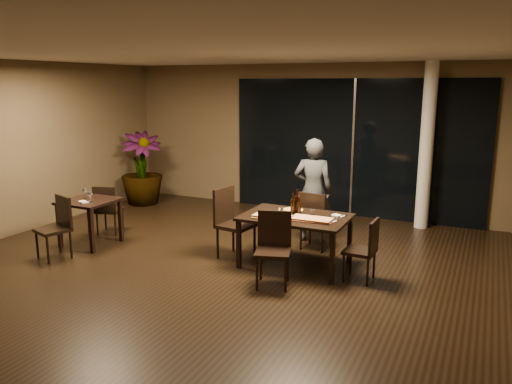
% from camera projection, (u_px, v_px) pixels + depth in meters
% --- Properties ---
extents(ground, '(8.00, 8.00, 0.00)m').
position_uv_depth(ground, '(208.00, 273.00, 7.00)').
color(ground, black).
rests_on(ground, ground).
extents(wall_back, '(8.00, 0.10, 3.00)m').
position_uv_depth(wall_back, '(307.00, 138.00, 10.26)').
color(wall_back, brown).
rests_on(wall_back, ground).
extents(ceiling, '(8.00, 8.00, 0.04)m').
position_uv_depth(ceiling, '(203.00, 50.00, 6.36)').
color(ceiling, silver).
rests_on(ceiling, wall_back).
extents(window_panel, '(5.00, 0.06, 2.70)m').
position_uv_depth(window_panel, '(353.00, 149.00, 9.79)').
color(window_panel, black).
rests_on(window_panel, ground).
extents(column, '(0.24, 0.24, 3.00)m').
position_uv_depth(column, '(426.00, 147.00, 8.91)').
color(column, silver).
rests_on(column, ground).
extents(main_table, '(1.50, 1.00, 0.75)m').
position_uv_depth(main_table, '(295.00, 221.00, 7.15)').
color(main_table, black).
rests_on(main_table, ground).
extents(side_table, '(0.80, 0.80, 0.75)m').
position_uv_depth(side_table, '(89.00, 207.00, 8.13)').
color(side_table, black).
rests_on(side_table, ground).
extents(chair_main_far, '(0.47, 0.47, 0.95)m').
position_uv_depth(chair_main_far, '(314.00, 218.00, 7.86)').
color(chair_main_far, black).
rests_on(chair_main_far, ground).
extents(chair_main_near, '(0.56, 0.56, 0.97)m').
position_uv_depth(chair_main_near, '(274.00, 244.00, 6.53)').
color(chair_main_near, black).
rests_on(chair_main_near, ground).
extents(chair_main_left, '(0.56, 0.56, 1.06)m').
position_uv_depth(chair_main_left, '(231.00, 219.00, 7.57)').
color(chair_main_left, black).
rests_on(chair_main_left, ground).
extents(chair_main_right, '(0.41, 0.41, 0.86)m').
position_uv_depth(chair_main_right, '(366.00, 247.00, 6.62)').
color(chair_main_right, black).
rests_on(chair_main_right, ground).
extents(chair_side_far, '(0.51, 0.51, 0.87)m').
position_uv_depth(chair_side_far, '(107.00, 207.00, 8.71)').
color(chair_side_far, black).
rests_on(chair_side_far, ground).
extents(chair_side_near, '(0.55, 0.55, 0.94)m').
position_uv_depth(chair_side_near, '(58.00, 224.00, 7.54)').
color(chair_side_near, black).
rests_on(chair_side_near, ground).
extents(diner, '(0.66, 0.50, 1.74)m').
position_uv_depth(diner, '(313.00, 191.00, 8.25)').
color(diner, '#303336').
rests_on(diner, ground).
extents(potted_plant, '(1.21, 1.21, 1.58)m').
position_uv_depth(potted_plant, '(142.00, 168.00, 10.86)').
color(potted_plant, '#204F1A').
rests_on(potted_plant, ground).
extents(pizza_board_left, '(0.60, 0.36, 0.01)m').
position_uv_depth(pizza_board_left, '(273.00, 217.00, 7.03)').
color(pizza_board_left, '#4A3218').
rests_on(pizza_board_left, main_table).
extents(pizza_board_right, '(0.61, 0.34, 0.01)m').
position_uv_depth(pizza_board_right, '(312.00, 220.00, 6.88)').
color(pizza_board_right, '#4A2818').
rests_on(pizza_board_right, main_table).
extents(oblong_pizza_left, '(0.54, 0.26, 0.02)m').
position_uv_depth(oblong_pizza_left, '(273.00, 216.00, 7.02)').
color(oblong_pizza_left, maroon).
rests_on(oblong_pizza_left, pizza_board_left).
extents(oblong_pizza_right, '(0.54, 0.26, 0.02)m').
position_uv_depth(oblong_pizza_right, '(312.00, 219.00, 6.88)').
color(oblong_pizza_right, maroon).
rests_on(oblong_pizza_right, pizza_board_right).
extents(round_pizza, '(0.30, 0.30, 0.01)m').
position_uv_depth(round_pizza, '(293.00, 210.00, 7.41)').
color(round_pizza, red).
rests_on(round_pizza, main_table).
extents(bottle_a, '(0.07, 0.07, 0.31)m').
position_uv_depth(bottle_a, '(293.00, 204.00, 7.17)').
color(bottle_a, black).
rests_on(bottle_a, main_table).
extents(bottle_b, '(0.06, 0.06, 0.26)m').
position_uv_depth(bottle_b, '(299.00, 207.00, 7.13)').
color(bottle_b, black).
rests_on(bottle_b, main_table).
extents(bottle_c, '(0.08, 0.08, 0.35)m').
position_uv_depth(bottle_c, '(297.00, 201.00, 7.24)').
color(bottle_c, black).
rests_on(bottle_c, main_table).
extents(tumbler_left, '(0.07, 0.07, 0.08)m').
position_uv_depth(tumbler_left, '(281.00, 210.00, 7.29)').
color(tumbler_left, white).
rests_on(tumbler_left, main_table).
extents(tumbler_right, '(0.07, 0.07, 0.08)m').
position_uv_depth(tumbler_right, '(312.00, 212.00, 7.17)').
color(tumbler_right, white).
rests_on(tumbler_right, main_table).
extents(napkin_near, '(0.20, 0.16, 0.01)m').
position_uv_depth(napkin_near, '(330.00, 221.00, 6.86)').
color(napkin_near, silver).
rests_on(napkin_near, main_table).
extents(napkin_far, '(0.20, 0.16, 0.01)m').
position_uv_depth(napkin_far, '(338.00, 216.00, 7.11)').
color(napkin_far, silver).
rests_on(napkin_far, main_table).
extents(wine_glass_a, '(0.08, 0.08, 0.18)m').
position_uv_depth(wine_glass_a, '(85.00, 193.00, 8.21)').
color(wine_glass_a, white).
rests_on(wine_glass_a, side_table).
extents(wine_glass_b, '(0.08, 0.08, 0.17)m').
position_uv_depth(wine_glass_b, '(90.00, 197.00, 7.96)').
color(wine_glass_b, white).
rests_on(wine_glass_b, side_table).
extents(side_napkin, '(0.21, 0.17, 0.01)m').
position_uv_depth(side_napkin, '(83.00, 202.00, 7.94)').
color(side_napkin, white).
rests_on(side_napkin, side_table).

